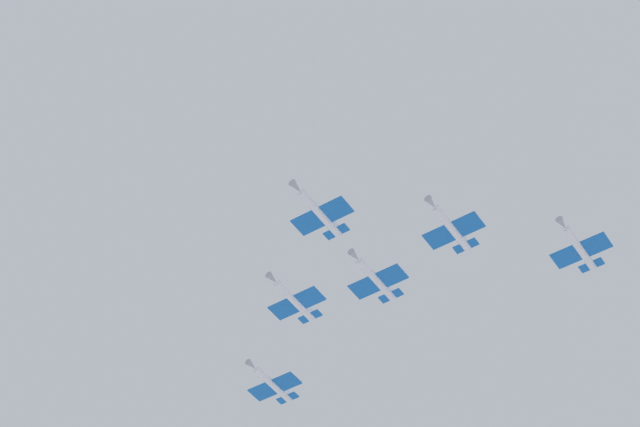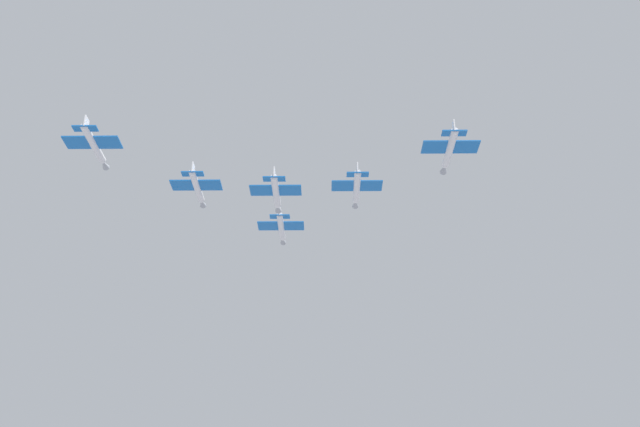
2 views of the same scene
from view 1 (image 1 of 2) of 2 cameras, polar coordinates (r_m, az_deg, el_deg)
name	(u,v)px [view 1 (image 1 of 2)]	position (r m, az deg, el deg)	size (l,w,h in m)	color
jet_lead	(319,212)	(169.55, -0.05, 0.06)	(11.53, 10.58, 2.75)	white
jet_port_inner	(451,227)	(174.43, 6.73, -0.70)	(11.53, 10.58, 2.75)	white
jet_starboard_inner	(294,300)	(184.75, -1.35, -4.46)	(11.53, 10.58, 2.75)	white
jet_port_outer	(375,278)	(178.68, 2.85, -3.34)	(11.53, 10.58, 2.75)	white
jet_starboard_outer	(579,247)	(180.72, 13.12, -1.69)	(11.53, 10.58, 2.75)	white
jet_center_rear	(272,384)	(199.76, -2.47, -8.71)	(11.53, 10.58, 2.75)	white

